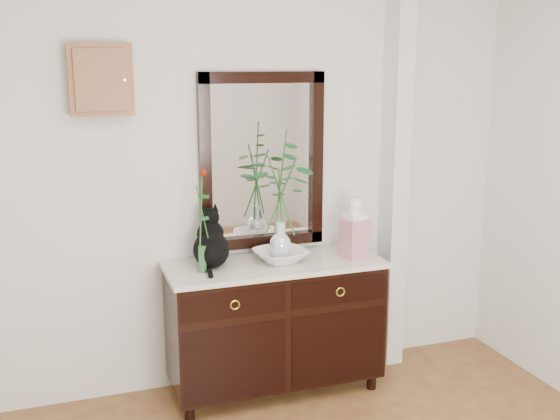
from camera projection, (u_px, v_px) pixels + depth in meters
name	position (u px, v px, depth m)	size (l,w,h in m)	color
wall_back	(247.00, 176.00, 4.09)	(3.60, 0.04, 2.70)	silver
pilaster	(395.00, 170.00, 4.33)	(0.12, 0.20, 2.70)	silver
sideboard	(275.00, 320.00, 4.08)	(1.33, 0.52, 0.82)	black
wall_mirror	(262.00, 161.00, 4.09)	(0.80, 0.06, 1.10)	black
key_cabinet	(101.00, 80.00, 3.64)	(0.35, 0.10, 0.40)	brown
cat	(211.00, 238.00, 3.88)	(0.25, 0.30, 0.35)	black
lotus_bowl	(280.00, 256.00, 4.00)	(0.31, 0.31, 0.08)	white
vase_branches	(280.00, 194.00, 3.92)	(0.38, 0.38, 0.80)	silver
bud_vase_rose	(201.00, 221.00, 3.74)	(0.07, 0.07, 0.62)	#2F5F33
ginger_jar	(355.00, 227.00, 4.07)	(0.15, 0.15, 0.39)	silver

